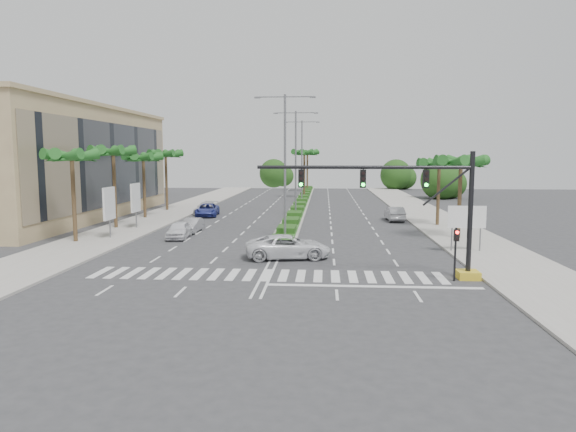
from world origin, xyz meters
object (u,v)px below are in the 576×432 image
object	(u,v)px
car_right	(395,214)
car_parked_c	(207,210)
car_parked_d	(206,208)
car_parked_b	(192,225)
car_parked_a	(179,230)
car_crossing	(288,247)

from	to	relation	value
car_right	car_parked_c	bearing A→B (deg)	-9.95
car_parked_d	car_right	size ratio (longest dim) A/B	1.05
car_parked_b	car_parked_c	xyz separation A→B (m)	(-1.46, 12.45, 0.07)
car_parked_c	car_parked_d	distance (m)	2.39
car_parked_b	car_parked_d	xyz separation A→B (m)	(-2.15, 14.73, 0.06)
car_parked_c	car_parked_d	size ratio (longest dim) A/B	1.07
car_parked_a	car_parked_c	distance (m)	15.96
car_parked_b	car_right	distance (m)	21.81
car_parked_c	car_right	size ratio (longest dim) A/B	1.12
car_parked_b	car_right	size ratio (longest dim) A/B	0.85
car_parked_b	car_parked_c	size ratio (longest dim) A/B	0.76
car_parked_c	car_crossing	distance (m)	26.17
car_parked_b	car_parked_d	size ratio (longest dim) A/B	0.81
car_parked_a	car_parked_d	xyz separation A→B (m)	(-1.93, 18.20, -0.02)
car_parked_d	car_right	distance (m)	22.27
car_parked_a	car_parked_c	world-z (taller)	car_parked_a
car_parked_b	car_right	world-z (taller)	car_right
car_parked_d	car_crossing	world-z (taller)	car_crossing
car_parked_a	car_parked_d	size ratio (longest dim) A/B	0.87
car_parked_a	car_parked_b	bearing A→B (deg)	81.76
car_parked_c	car_right	distance (m)	21.18
car_parked_c	car_crossing	world-z (taller)	car_crossing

